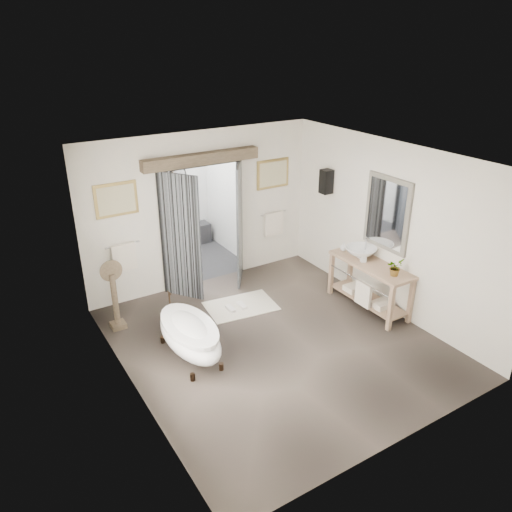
# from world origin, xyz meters

# --- Properties ---
(ground_plane) EXTENTS (5.00, 5.00, 0.00)m
(ground_plane) POSITION_xyz_m (0.00, 0.00, 0.00)
(ground_plane) COLOR brown
(room_shell) EXTENTS (4.52, 5.02, 2.91)m
(room_shell) POSITION_xyz_m (-0.04, -0.13, 1.86)
(room_shell) COLOR silver
(room_shell) RESTS_ON ground_plane
(shower_room) EXTENTS (2.22, 2.01, 2.51)m
(shower_room) POSITION_xyz_m (0.00, 3.99, 0.91)
(shower_room) COLOR #29292D
(shower_room) RESTS_ON ground_plane
(back_wall_dressing) EXTENTS (3.82, 0.74, 2.52)m
(back_wall_dressing) POSITION_xyz_m (0.00, 2.32, 1.56)
(back_wall_dressing) COLOR black
(back_wall_dressing) RESTS_ON ground_plane
(clawfoot_tub) EXTENTS (0.69, 1.54, 0.75)m
(clawfoot_tub) POSITION_xyz_m (-1.29, 0.37, 0.37)
(clawfoot_tub) COLOR black
(clawfoot_tub) RESTS_ON ground_plane
(vanity) EXTENTS (0.57, 1.60, 0.85)m
(vanity) POSITION_xyz_m (1.95, 0.05, 0.51)
(vanity) COLOR tan
(vanity) RESTS_ON ground_plane
(pedestal_mirror) EXTENTS (0.36, 0.23, 1.21)m
(pedestal_mirror) POSITION_xyz_m (-1.97, 1.72, 0.52)
(pedestal_mirror) COLOR brown
(pedestal_mirror) RESTS_ON ground_plane
(rug) EXTENTS (1.29, 0.95, 0.01)m
(rug) POSITION_xyz_m (0.09, 1.25, 0.01)
(rug) COLOR beige
(rug) RESTS_ON ground_plane
(slippers) EXTENTS (0.34, 0.25, 0.05)m
(slippers) POSITION_xyz_m (-0.03, 1.21, 0.04)
(slippers) COLOR silver
(slippers) RESTS_ON rug
(basin) EXTENTS (0.63, 0.63, 0.19)m
(basin) POSITION_xyz_m (1.98, 0.34, 0.94)
(basin) COLOR white
(basin) RESTS_ON vanity
(plant) EXTENTS (0.31, 0.28, 0.29)m
(plant) POSITION_xyz_m (1.97, -0.47, 0.99)
(plant) COLOR gray
(plant) RESTS_ON vanity
(soap_bottle_a) EXTENTS (0.12, 0.12, 0.19)m
(soap_bottle_a) POSITION_xyz_m (1.90, 0.18, 0.95)
(soap_bottle_a) COLOR gray
(soap_bottle_a) RESTS_ON vanity
(soap_bottle_b) EXTENTS (0.15, 0.15, 0.16)m
(soap_bottle_b) POSITION_xyz_m (1.93, 0.72, 0.93)
(soap_bottle_b) COLOR gray
(soap_bottle_b) RESTS_ON vanity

